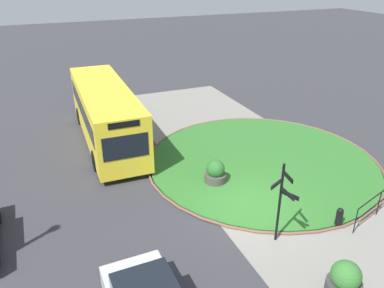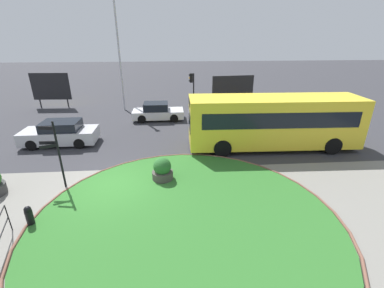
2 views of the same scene
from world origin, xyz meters
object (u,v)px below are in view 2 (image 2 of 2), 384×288
bollard_foreground (29,216)px  signpost_directional (56,149)px  billboard_left (51,87)px  planter_kerbside (162,171)px  car_far_lane (60,134)px  bus_yellow (274,121)px  car_near_lane (158,112)px  billboard_right (233,88)px  traffic_light_near (192,83)px  lamppost_tall (119,53)px

bollard_foreground → signpost_directional: bearing=86.6°
billboard_left → planter_kerbside: size_ratio=3.03×
bollard_foreground → car_far_lane: bearing=103.2°
bus_yellow → car_near_lane: size_ratio=2.46×
signpost_directional → bus_yellow: 11.57m
planter_kerbside → signpost_directional: bearing=-176.9°
signpost_directional → bollard_foreground: (-0.16, -2.63, -1.44)m
car_near_lane → billboard_right: 7.77m
bus_yellow → billboard_left: size_ratio=2.86×
planter_kerbside → billboard_right: bearing=65.1°
bollard_foreground → planter_kerbside: planter_kerbside is taller
signpost_directional → car_near_lane: 10.74m
car_near_lane → bus_yellow: bearing=-41.9°
bollard_foreground → car_far_lane: (-1.84, 7.85, 0.28)m
car_far_lane → billboard_right: 15.13m
bus_yellow → planter_kerbside: bus_yellow is taller
car_near_lane → billboard_left: 11.02m
bollard_foreground → billboard_left: size_ratio=0.24×
traffic_light_near → lamppost_tall: 6.67m
bus_yellow → billboard_left: bearing=-31.2°
car_near_lane → car_far_lane: car_far_lane is taller
car_far_lane → billboard_right: size_ratio=1.14×
traffic_light_near → billboard_left: bearing=-9.1°
traffic_light_near → billboard_right: traffic_light_near is taller
car_far_lane → billboard_left: billboard_left is taller
car_near_lane → billboard_right: (6.82, 3.52, 1.21)m
car_near_lane → planter_kerbside: car_near_lane is taller
lamppost_tall → billboard_left: bearing=168.5°
lamppost_tall → planter_kerbside: size_ratio=8.08×
signpost_directional → billboard_right: (10.62, 13.48, -0.02)m
traffic_light_near → billboard_right: (3.85, 0.88, -0.57)m
signpost_directional → billboard_right: size_ratio=0.80×
car_near_lane → billboard_left: bearing=154.3°
signpost_directional → bus_yellow: bearing=18.9°
bollard_foreground → car_near_lane: car_near_lane is taller
billboard_left → car_near_lane: bearing=-22.9°
car_near_lane → traffic_light_near: 4.35m
billboard_left → car_far_lane: bearing=-64.2°
traffic_light_near → car_near_lane: bearing=41.2°
lamppost_tall → bollard_foreground: bearing=-92.8°
bollard_foreground → planter_kerbside: size_ratio=0.72×
bus_yellow → lamppost_tall: bearing=-41.3°
car_far_lane → billboard_right: bearing=-147.8°
traffic_light_near → billboard_left: 13.05m
billboard_left → bus_yellow: bearing=-30.3°
signpost_directional → car_near_lane: bearing=69.1°
car_near_lane → traffic_light_near: size_ratio=1.24×
signpost_directional → lamppost_tall: 13.58m
bollard_foreground → lamppost_tall: bearing=87.2°
billboard_left → billboard_right: size_ratio=0.89×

